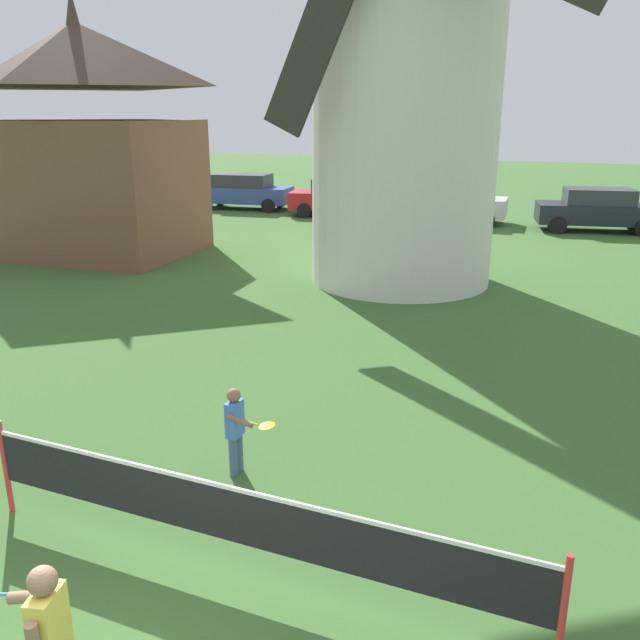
{
  "coord_description": "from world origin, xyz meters",
  "views": [
    {
      "loc": [
        2.98,
        -2.8,
        4.25
      ],
      "look_at": [
        0.19,
        3.79,
        2.0
      ],
      "focal_mm": 37.44,
      "sensor_mm": 36.0,
      "label": 1
    }
  ],
  "objects_px": {
    "windmill": "(408,35)",
    "parked_car_silver": "(454,202)",
    "parked_car_blue": "(243,191)",
    "tennis_net": "(235,516)",
    "chapel": "(85,145)",
    "parked_car_black": "(597,209)",
    "parked_car_red": "(344,197)",
    "player_near": "(48,639)",
    "player_far": "(237,426)"
  },
  "relations": [
    {
      "from": "parked_car_red",
      "to": "parked_car_silver",
      "type": "relative_size",
      "value": 1.14
    },
    {
      "from": "windmill",
      "to": "parked_car_black",
      "type": "distance_m",
      "value": 12.22
    },
    {
      "from": "windmill",
      "to": "parked_car_red",
      "type": "distance_m",
      "value": 12.42
    },
    {
      "from": "parked_car_blue",
      "to": "parked_car_black",
      "type": "relative_size",
      "value": 1.01
    },
    {
      "from": "parked_car_black",
      "to": "chapel",
      "type": "distance_m",
      "value": 17.85
    },
    {
      "from": "tennis_net",
      "to": "player_far",
      "type": "bearing_deg",
      "value": 119.47
    },
    {
      "from": "windmill",
      "to": "parked_car_silver",
      "type": "bearing_deg",
      "value": 94.26
    },
    {
      "from": "windmill",
      "to": "parked_car_silver",
      "type": "height_order",
      "value": "windmill"
    },
    {
      "from": "player_near",
      "to": "player_far",
      "type": "distance_m",
      "value": 3.62
    },
    {
      "from": "player_near",
      "to": "parked_car_black",
      "type": "relative_size",
      "value": 0.3
    },
    {
      "from": "parked_car_blue",
      "to": "parked_car_red",
      "type": "height_order",
      "value": "same"
    },
    {
      "from": "windmill",
      "to": "player_near",
      "type": "xyz_separation_m",
      "value": [
        1.55,
        -13.77,
        -5.19
      ]
    },
    {
      "from": "parked_car_blue",
      "to": "parked_car_silver",
      "type": "distance_m",
      "value": 9.62
    },
    {
      "from": "player_near",
      "to": "parked_car_red",
      "type": "height_order",
      "value": "parked_car_red"
    },
    {
      "from": "windmill",
      "to": "player_far",
      "type": "xyz_separation_m",
      "value": [
        0.98,
        -10.19,
        -5.32
      ]
    },
    {
      "from": "parked_car_blue",
      "to": "parked_car_black",
      "type": "xyz_separation_m",
      "value": [
        14.9,
        -0.09,
        -0.0
      ]
    },
    {
      "from": "windmill",
      "to": "player_near",
      "type": "relative_size",
      "value": 9.55
    },
    {
      "from": "player_far",
      "to": "parked_car_blue",
      "type": "xyz_separation_m",
      "value": [
        -11.35,
        20.4,
        0.17
      ]
    },
    {
      "from": "windmill",
      "to": "tennis_net",
      "type": "relative_size",
      "value": 2.23
    },
    {
      "from": "parked_car_blue",
      "to": "tennis_net",
      "type": "bearing_deg",
      "value": -60.88
    },
    {
      "from": "windmill",
      "to": "parked_car_red",
      "type": "relative_size",
      "value": 2.73
    },
    {
      "from": "player_near",
      "to": "parked_car_black",
      "type": "distance_m",
      "value": 24.07
    },
    {
      "from": "parked_car_silver",
      "to": "windmill",
      "type": "bearing_deg",
      "value": -85.74
    },
    {
      "from": "tennis_net",
      "to": "parked_car_blue",
      "type": "relative_size",
      "value": 1.27
    },
    {
      "from": "tennis_net",
      "to": "chapel",
      "type": "bearing_deg",
      "value": 135.21
    },
    {
      "from": "parked_car_silver",
      "to": "chapel",
      "type": "relative_size",
      "value": 0.54
    },
    {
      "from": "player_near",
      "to": "chapel",
      "type": "distance_m",
      "value": 17.9
    },
    {
      "from": "tennis_net",
      "to": "player_far",
      "type": "height_order",
      "value": "player_far"
    },
    {
      "from": "parked_car_silver",
      "to": "parked_car_blue",
      "type": "bearing_deg",
      "value": 179.42
    },
    {
      "from": "windmill",
      "to": "parked_car_black",
      "type": "xyz_separation_m",
      "value": [
        4.53,
        10.12,
        -5.15
      ]
    },
    {
      "from": "tennis_net",
      "to": "parked_car_blue",
      "type": "height_order",
      "value": "parked_car_blue"
    },
    {
      "from": "parked_car_silver",
      "to": "parked_car_black",
      "type": "xyz_separation_m",
      "value": [
        5.28,
        0.01,
        0.0
      ]
    },
    {
      "from": "tennis_net",
      "to": "chapel",
      "type": "distance_m",
      "value": 16.79
    },
    {
      "from": "player_far",
      "to": "parked_car_silver",
      "type": "height_order",
      "value": "parked_car_silver"
    },
    {
      "from": "windmill",
      "to": "parked_car_black",
      "type": "bearing_deg",
      "value": 65.89
    },
    {
      "from": "parked_car_blue",
      "to": "parked_car_silver",
      "type": "bearing_deg",
      "value": -0.58
    },
    {
      "from": "windmill",
      "to": "parked_car_red",
      "type": "height_order",
      "value": "windmill"
    },
    {
      "from": "player_near",
      "to": "parked_car_blue",
      "type": "height_order",
      "value": "parked_car_blue"
    },
    {
      "from": "parked_car_red",
      "to": "chapel",
      "type": "distance_m",
      "value": 11.35
    },
    {
      "from": "parked_car_black",
      "to": "parked_car_silver",
      "type": "bearing_deg",
      "value": -179.94
    },
    {
      "from": "parked_car_silver",
      "to": "parked_car_black",
      "type": "distance_m",
      "value": 5.28
    },
    {
      "from": "parked_car_blue",
      "to": "chapel",
      "type": "height_order",
      "value": "chapel"
    },
    {
      "from": "parked_car_red",
      "to": "parked_car_black",
      "type": "relative_size",
      "value": 1.05
    },
    {
      "from": "parked_car_red",
      "to": "windmill",
      "type": "bearing_deg",
      "value": -61.62
    },
    {
      "from": "windmill",
      "to": "parked_car_blue",
      "type": "height_order",
      "value": "windmill"
    },
    {
      "from": "parked_car_blue",
      "to": "parked_car_red",
      "type": "distance_m",
      "value": 5.0
    },
    {
      "from": "parked_car_blue",
      "to": "windmill",
      "type": "bearing_deg",
      "value": -44.56
    },
    {
      "from": "tennis_net",
      "to": "parked_car_blue",
      "type": "distance_m",
      "value": 25.28
    },
    {
      "from": "windmill",
      "to": "parked_car_silver",
      "type": "relative_size",
      "value": 3.13
    },
    {
      "from": "tennis_net",
      "to": "parked_car_black",
      "type": "distance_m",
      "value": 22.15
    }
  ]
}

